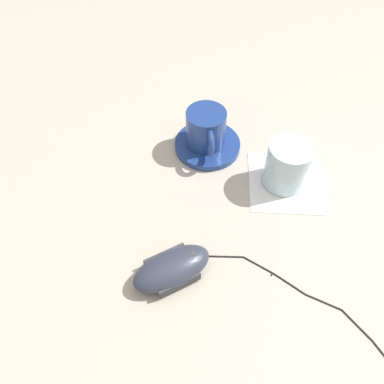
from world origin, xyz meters
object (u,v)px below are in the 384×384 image
Objects in this scene: saucer at (207,145)px; computer_mouse at (172,268)px; coffee_cup at (206,129)px; drinking_glass at (287,165)px.

saucer is 0.99× the size of computer_mouse.
saucer is at bearing -30.94° from coffee_cup.
saucer is at bearing 126.49° from drinking_glass.
drinking_glass reaches higher than saucer.
drinking_glass is (0.10, -0.13, -0.00)m from coffee_cup.
computer_mouse reaches higher than saucer.
computer_mouse is (-0.14, -0.23, -0.03)m from coffee_cup.
drinking_glass is (0.09, -0.13, 0.04)m from saucer.
drinking_glass reaches higher than coffee_cup.
coffee_cup is 0.27m from computer_mouse.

